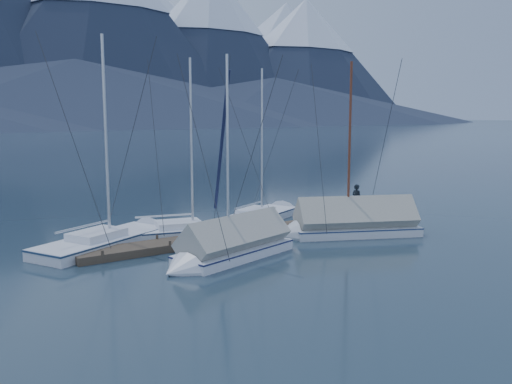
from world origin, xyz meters
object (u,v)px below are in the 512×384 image
(sailboat_covered_near, at_px, (345,226))
(sailboat_covered_far, at_px, (226,249))
(sailboat_open_left, at_px, (118,239))
(sailboat_open_mid, at_px, (203,231))
(sailboat_open_right, at_px, (266,215))
(person, at_px, (357,199))

(sailboat_covered_near, distance_m, sailboat_covered_far, 7.37)
(sailboat_open_left, xyz_separation_m, sailboat_open_mid, (4.17, -0.60, -0.02))
(sailboat_open_right, height_order, person, sailboat_open_right)
(sailboat_covered_far, bearing_deg, sailboat_covered_near, 5.68)
(sailboat_covered_far, bearing_deg, sailboat_open_mid, 72.85)
(sailboat_covered_near, height_order, sailboat_covered_far, sailboat_covered_near)
(sailboat_open_left, distance_m, sailboat_open_right, 9.36)
(sailboat_open_mid, bearing_deg, sailboat_open_left, 171.82)
(sailboat_open_mid, height_order, sailboat_covered_far, sailboat_open_mid)
(sailboat_open_right, xyz_separation_m, sailboat_covered_near, (0.73, -5.84, 0.31))
(sailboat_open_mid, relative_size, person, 5.61)
(sailboat_open_mid, height_order, person, sailboat_open_mid)
(sailboat_open_right, distance_m, sailboat_covered_far, 9.32)
(sailboat_open_left, distance_m, person, 13.59)
(sailboat_open_left, distance_m, sailboat_covered_near, 11.07)
(sailboat_open_mid, distance_m, sailboat_covered_far, 5.05)
(sailboat_open_right, bearing_deg, person, -38.06)
(sailboat_open_mid, height_order, sailboat_open_right, sailboat_open_mid)
(sailboat_open_left, relative_size, sailboat_covered_near, 1.10)
(sailboat_covered_far, xyz_separation_m, person, (10.71, 3.36, 0.74))
(sailboat_covered_near, bearing_deg, sailboat_open_right, 97.09)
(sailboat_open_left, xyz_separation_m, sailboat_open_right, (9.29, 1.15, -0.02))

